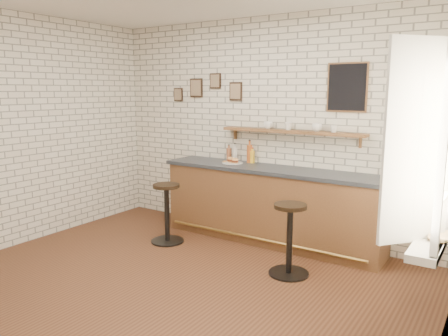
{
  "coord_description": "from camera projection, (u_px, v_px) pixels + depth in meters",
  "views": [
    {
      "loc": [
        2.82,
        -3.36,
        2.02
      ],
      "look_at": [
        0.01,
        0.9,
        1.1
      ],
      "focal_mm": 35.0,
      "sensor_mm": 36.0,
      "label": 1
    }
  ],
  "objects": [
    {
      "name": "ground",
      "position": [
        177.0,
        282.0,
        4.65
      ],
      "size": [
        5.0,
        5.0,
        0.0
      ],
      "primitive_type": "plane",
      "color": "#57321D",
      "rests_on": "ground"
    },
    {
      "name": "bar_counter",
      "position": [
        271.0,
        205.0,
        5.83
      ],
      "size": [
        3.1,
        0.65,
        1.01
      ],
      "color": "brown",
      "rests_on": "ground"
    },
    {
      "name": "sandwich_plate",
      "position": [
        232.0,
        163.0,
        6.09
      ],
      "size": [
        0.28,
        0.28,
        0.01
      ],
      "primitive_type": "cylinder",
      "color": "white",
      "rests_on": "bar_counter"
    },
    {
      "name": "ciabatta_sandwich",
      "position": [
        233.0,
        160.0,
        6.08
      ],
      "size": [
        0.22,
        0.16,
        0.07
      ],
      "color": "tan",
      "rests_on": "sandwich_plate"
    },
    {
      "name": "potato_chips",
      "position": [
        231.0,
        162.0,
        6.1
      ],
      "size": [
        0.25,
        0.18,
        0.0
      ],
      "color": "#CE9048",
      "rests_on": "sandwich_plate"
    },
    {
      "name": "bitters_bottle_brown",
      "position": [
        229.0,
        154.0,
        6.31
      ],
      "size": [
        0.07,
        0.07,
        0.23
      ],
      "color": "brown",
      "rests_on": "bar_counter"
    },
    {
      "name": "bitters_bottle_white",
      "position": [
        235.0,
        154.0,
        6.26
      ],
      "size": [
        0.07,
        0.07,
        0.26
      ],
      "color": "beige",
      "rests_on": "bar_counter"
    },
    {
      "name": "bitters_bottle_amber",
      "position": [
        249.0,
        153.0,
        6.12
      ],
      "size": [
        0.08,
        0.08,
        0.32
      ],
      "color": "#9F4919",
      "rests_on": "bar_counter"
    },
    {
      "name": "condiment_bottle_yellow",
      "position": [
        252.0,
        156.0,
        6.1
      ],
      "size": [
        0.07,
        0.07,
        0.22
      ],
      "color": "yellow",
      "rests_on": "bar_counter"
    },
    {
      "name": "bar_stool_left",
      "position": [
        167.0,
        211.0,
        5.82
      ],
      "size": [
        0.45,
        0.45,
        0.79
      ],
      "color": "black",
      "rests_on": "ground"
    },
    {
      "name": "bar_stool_right",
      "position": [
        290.0,
        237.0,
        4.78
      ],
      "size": [
        0.47,
        0.47,
        0.8
      ],
      "color": "black",
      "rests_on": "ground"
    },
    {
      "name": "wall_shelf",
      "position": [
        291.0,
        132.0,
        5.73
      ],
      "size": [
        2.0,
        0.18,
        0.18
      ],
      "color": "brown",
      "rests_on": "ground"
    },
    {
      "name": "shelf_cup_a",
      "position": [
        268.0,
        125.0,
        5.9
      ],
      "size": [
        0.18,
        0.18,
        0.1
      ],
      "primitive_type": "imported",
      "rotation": [
        0.0,
        0.0,
        0.71
      ],
      "color": "white",
      "rests_on": "wall_shelf"
    },
    {
      "name": "shelf_cup_b",
      "position": [
        289.0,
        126.0,
        5.74
      ],
      "size": [
        0.13,
        0.13,
        0.1
      ],
      "primitive_type": "imported",
      "rotation": [
        0.0,
        0.0,
        1.29
      ],
      "color": "white",
      "rests_on": "wall_shelf"
    },
    {
      "name": "shelf_cup_c",
      "position": [
        317.0,
        127.0,
        5.52
      ],
      "size": [
        0.18,
        0.18,
        0.1
      ],
      "primitive_type": "imported",
      "rotation": [
        0.0,
        0.0,
        1.02
      ],
      "color": "white",
      "rests_on": "wall_shelf"
    },
    {
      "name": "shelf_cup_d",
      "position": [
        334.0,
        129.0,
        5.41
      ],
      "size": [
        0.11,
        0.11,
        0.08
      ],
      "primitive_type": "imported",
      "rotation": [
        0.0,
        0.0,
        0.24
      ],
      "color": "white",
      "rests_on": "wall_shelf"
    },
    {
      "name": "back_wall_decor",
      "position": [
        282.0,
        88.0,
        5.79
      ],
      "size": [
        2.96,
        0.02,
        0.56
      ],
      "color": "black",
      "rests_on": "ground"
    },
    {
      "name": "window_sill",
      "position": [
        435.0,
        234.0,
        3.44
      ],
      "size": [
        0.2,
        1.35,
        0.06
      ],
      "color": "white",
      "rests_on": "ground"
    },
    {
      "name": "casement_window",
      "position": [
        437.0,
        139.0,
        3.33
      ],
      "size": [
        0.4,
        1.3,
        1.56
      ],
      "color": "white",
      "rests_on": "ground"
    },
    {
      "name": "book_lower",
      "position": [
        428.0,
        237.0,
        3.24
      ],
      "size": [
        0.2,
        0.24,
        0.02
      ],
      "primitive_type": "imported",
      "rotation": [
        0.0,
        0.0,
        0.28
      ],
      "color": "tan",
      "rests_on": "window_sill"
    },
    {
      "name": "book_upper",
      "position": [
        429.0,
        234.0,
        3.27
      ],
      "size": [
        0.19,
        0.25,
        0.02
      ],
      "primitive_type": "imported",
      "rotation": [
        0.0,
        0.0,
        0.06
      ],
      "color": "tan",
      "rests_on": "book_lower"
    }
  ]
}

